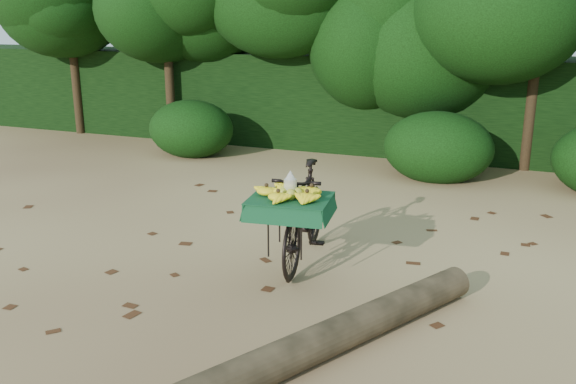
% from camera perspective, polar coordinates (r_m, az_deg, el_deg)
% --- Properties ---
extents(ground, '(80.00, 80.00, 0.00)m').
position_cam_1_polar(ground, '(6.57, -5.41, -6.34)').
color(ground, tan).
rests_on(ground, ground).
extents(vendor_bicycle, '(0.84, 1.84, 1.05)m').
position_cam_1_polar(vendor_bicycle, '(6.32, 1.48, -2.01)').
color(vendor_bicycle, black).
rests_on(vendor_bicycle, ground).
extents(fallen_log, '(2.06, 3.50, 0.28)m').
position_cam_1_polar(fallen_log, '(4.61, 1.17, -14.64)').
color(fallen_log, brown).
rests_on(fallen_log, ground).
extents(hedge_backdrop, '(26.00, 1.80, 1.80)m').
position_cam_1_polar(hedge_backdrop, '(12.12, 8.32, 8.33)').
color(hedge_backdrop, black).
rests_on(hedge_backdrop, ground).
extents(tree_row, '(14.50, 2.00, 4.00)m').
position_cam_1_polar(tree_row, '(11.43, 4.30, 13.53)').
color(tree_row, black).
rests_on(tree_row, ground).
extents(bush_clumps, '(8.80, 1.70, 0.90)m').
position_cam_1_polar(bush_clumps, '(10.16, 8.24, 4.28)').
color(bush_clumps, black).
rests_on(bush_clumps, ground).
extents(leaf_litter, '(7.00, 7.30, 0.01)m').
position_cam_1_polar(leaf_litter, '(7.11, -3.01, -4.47)').
color(leaf_litter, '#432412').
rests_on(leaf_litter, ground).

